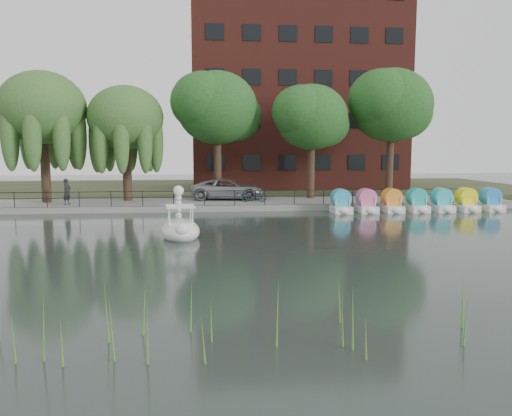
{
  "coord_description": "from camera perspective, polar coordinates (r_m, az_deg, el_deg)",
  "views": [
    {
      "loc": [
        -1.83,
        -19.53,
        4.14
      ],
      "look_at": [
        0.5,
        4.0,
        1.3
      ],
      "focal_mm": 35.0,
      "sensor_mm": 36.0,
      "label": 1
    }
  ],
  "objects": [
    {
      "name": "ground_plane",
      "position": [
        20.05,
        -0.29,
        -5.07
      ],
      "size": [
        120.0,
        120.0,
        0.0
      ],
      "primitive_type": "plane",
      "color": "#343F39"
    },
    {
      "name": "promenade",
      "position": [
        35.8,
        -2.69,
        0.52
      ],
      "size": [
        40.0,
        6.0,
        0.4
      ],
      "primitive_type": "cube",
      "color": "gray",
      "rests_on": "ground_plane"
    },
    {
      "name": "kerb",
      "position": [
        32.87,
        -2.42,
        -0.04
      ],
      "size": [
        40.0,
        0.25,
        0.4
      ],
      "primitive_type": "cube",
      "color": "gray",
      "rests_on": "ground_plane"
    },
    {
      "name": "land_strip",
      "position": [
        49.73,
        -3.54,
        2.27
      ],
      "size": [
        60.0,
        22.0,
        0.36
      ],
      "primitive_type": "cube",
      "color": "#47512D",
      "rests_on": "ground_plane"
    },
    {
      "name": "railing",
      "position": [
        32.97,
        -2.45,
        1.63
      ],
      "size": [
        32.0,
        0.05,
        1.0
      ],
      "color": "black",
      "rests_on": "promenade"
    },
    {
      "name": "apartment_building",
      "position": [
        50.55,
        4.54,
        12.75
      ],
      "size": [
        20.0,
        10.07,
        18.0
      ],
      "color": "#4C1E16",
      "rests_on": "land_strip"
    },
    {
      "name": "willow_left",
      "position": [
        37.82,
        -23.22,
        10.44
      ],
      "size": [
        5.88,
        5.88,
        9.01
      ],
      "color": "#473323",
      "rests_on": "promenade"
    },
    {
      "name": "willow_mid",
      "position": [
        37.03,
        -14.68,
        9.89
      ],
      "size": [
        5.32,
        5.32,
        8.15
      ],
      "color": "#473323",
      "rests_on": "promenade"
    },
    {
      "name": "broadleaf_center",
      "position": [
        37.66,
        -4.46,
        11.28
      ],
      "size": [
        6.0,
        6.0,
        9.25
      ],
      "color": "#473323",
      "rests_on": "promenade"
    },
    {
      "name": "broadleaf_right",
      "position": [
        37.92,
        6.37,
        10.2
      ],
      "size": [
        5.4,
        5.4,
        8.32
      ],
      "color": "#473323",
      "rests_on": "promenade"
    },
    {
      "name": "broadleaf_far",
      "position": [
        40.78,
        15.23,
        11.19
      ],
      "size": [
        6.3,
        6.3,
        9.71
      ],
      "color": "#473323",
      "rests_on": "promenade"
    },
    {
      "name": "minivan",
      "position": [
        36.65,
        -3.19,
        2.35
      ],
      "size": [
        3.39,
        6.48,
        1.74
      ],
      "primitive_type": "imported",
      "rotation": [
        0.0,
        0.0,
        1.49
      ],
      "color": "gray",
      "rests_on": "promenade"
    },
    {
      "name": "bicycle",
      "position": [
        34.85,
        -0.23,
        1.51
      ],
      "size": [
        0.86,
        1.79,
        1.0
      ],
      "primitive_type": "imported",
      "rotation": [
        0.0,
        0.0,
        1.42
      ],
      "color": "gray",
      "rests_on": "promenade"
    },
    {
      "name": "pedestrian",
      "position": [
        35.5,
        -20.8,
        1.96
      ],
      "size": [
        0.73,
        0.85,
        1.98
      ],
      "primitive_type": "imported",
      "rotation": [
        0.0,
        0.0,
        1.15
      ],
      "color": "black",
      "rests_on": "promenade"
    },
    {
      "name": "swan_boat",
      "position": [
        23.47,
        -8.64,
        -2.1
      ],
      "size": [
        2.07,
        2.98,
        2.37
      ],
      "rotation": [
        0.0,
        0.0,
        0.12
      ],
      "color": "white",
      "rests_on": "ground_plane"
    },
    {
      "name": "pedal_boat_row",
      "position": [
        34.36,
        17.9,
        0.61
      ],
      "size": [
        11.35,
        1.7,
        1.4
      ],
      "color": "white",
      "rests_on": "ground_plane"
    },
    {
      "name": "reed_bank",
      "position": [
        11.31,
        14.78,
        -11.63
      ],
      "size": [
        24.0,
        2.4,
        1.2
      ],
      "color": "#669938",
      "rests_on": "ground_plane"
    }
  ]
}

